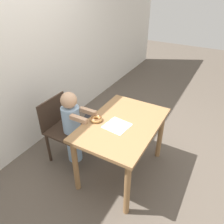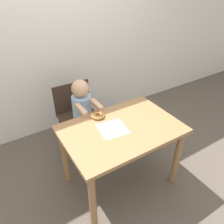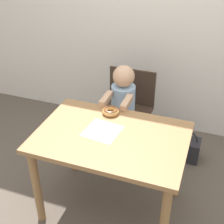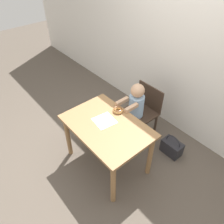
# 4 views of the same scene
# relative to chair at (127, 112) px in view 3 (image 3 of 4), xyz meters

# --- Properties ---
(ground_plane) EXTENTS (12.00, 12.00, 0.00)m
(ground_plane) POSITION_rel_chair_xyz_m (0.11, -0.73, -0.45)
(ground_plane) COLOR brown
(wall_back) EXTENTS (8.00, 0.05, 2.50)m
(wall_back) POSITION_rel_chair_xyz_m (0.11, 0.58, 0.80)
(wall_back) COLOR silver
(wall_back) RESTS_ON ground_plane
(dining_table) EXTENTS (1.05, 0.72, 0.71)m
(dining_table) POSITION_rel_chair_xyz_m (0.11, -0.73, 0.15)
(dining_table) COLOR olive
(dining_table) RESTS_ON ground_plane
(chair) EXTENTS (0.44, 0.46, 0.81)m
(chair) POSITION_rel_chair_xyz_m (0.00, 0.00, 0.00)
(chair) COLOR #38281E
(chair) RESTS_ON ground_plane
(child_figure) EXTENTS (0.23, 0.39, 0.96)m
(child_figure) POSITION_rel_chair_xyz_m (0.00, -0.12, 0.06)
(child_figure) COLOR #99BCE0
(child_figure) RESTS_ON ground_plane
(donut) EXTENTS (0.13, 0.13, 0.04)m
(donut) POSITION_rel_chair_xyz_m (0.01, -0.47, 0.29)
(donut) COLOR tan
(donut) RESTS_ON dining_table
(napkin) EXTENTS (0.26, 0.26, 0.00)m
(napkin) POSITION_rel_chair_xyz_m (0.03, -0.71, 0.27)
(napkin) COLOR white
(napkin) RESTS_ON dining_table
(handbag) EXTENTS (0.28, 0.18, 0.33)m
(handbag) POSITION_rel_chair_xyz_m (0.57, 0.07, -0.33)
(handbag) COLOR #232328
(handbag) RESTS_ON ground_plane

